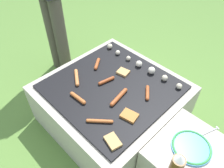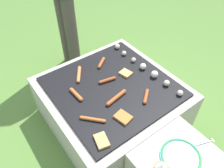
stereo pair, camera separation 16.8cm
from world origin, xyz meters
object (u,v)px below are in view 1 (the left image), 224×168
object	(u,v)px
plate_colorful	(191,147)
fork_utensil	(208,132)
condiment_bottle	(177,166)
sausage_front_center	(100,121)

from	to	relation	value
plate_colorful	fork_utensil	world-z (taller)	plate_colorful
plate_colorful	condiment_bottle	xyz separation A→B (m)	(0.01, -0.21, 0.08)
sausage_front_center	condiment_bottle	distance (m)	0.55
condiment_bottle	fork_utensil	xyz separation A→B (m)	(0.01, 0.38, -0.09)
condiment_bottle	fork_utensil	distance (m)	0.39
sausage_front_center	condiment_bottle	bearing A→B (deg)	6.19
sausage_front_center	condiment_bottle	world-z (taller)	condiment_bottle
fork_utensil	condiment_bottle	bearing A→B (deg)	-91.05
condiment_bottle	fork_utensil	bearing A→B (deg)	88.95
plate_colorful	condiment_bottle	distance (m)	0.22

